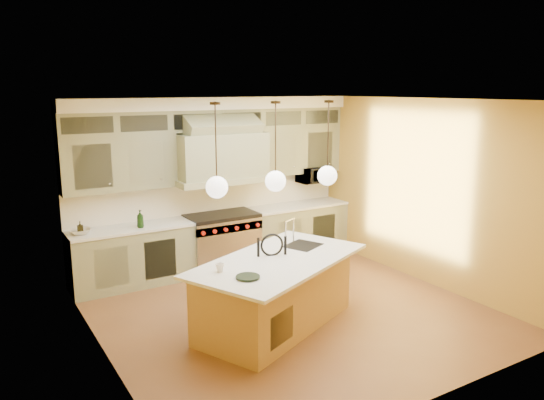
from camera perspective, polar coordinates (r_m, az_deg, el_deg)
floor at (r=7.53m, az=1.99°, el=-11.93°), size 5.00×5.00×0.00m
ceiling at (r=6.88m, az=2.16°, el=10.72°), size 5.00×5.00×0.00m
wall_back at (r=9.22m, az=-6.49°, el=1.91°), size 5.00×0.00×5.00m
wall_front at (r=5.24m, az=17.34°, el=-6.39°), size 5.00×0.00×5.00m
wall_left at (r=6.11m, az=-18.00°, el=-3.83°), size 0.00×5.00×5.00m
wall_right at (r=8.67m, az=16.02°, el=0.87°), size 0.00×5.00×5.00m
back_cabinetry at (r=8.98m, az=-5.77°, el=1.53°), size 5.00×0.77×2.90m
range at (r=9.12m, az=-5.41°, el=-4.40°), size 1.20×0.74×0.96m
kitchen_island at (r=6.96m, az=0.40°, el=-9.78°), size 2.75×2.17×1.35m
counter_stool at (r=6.85m, az=0.29°, el=-8.14°), size 0.53×0.53×1.21m
microwave at (r=9.97m, az=4.35°, el=2.72°), size 0.54×0.37×0.30m
oil_bottle_a at (r=8.38m, az=-13.99°, el=-1.99°), size 0.12×0.12×0.28m
oil_bottle_b at (r=8.29m, az=-19.93°, el=-2.82°), size 0.10×0.10×0.19m
fruit_bowl at (r=8.31m, az=-19.95°, el=-3.20°), size 0.34×0.34×0.08m
cup at (r=6.33m, az=-5.62°, el=-7.26°), size 0.12×0.12×0.10m
pendant_left at (r=6.18m, az=-5.96°, el=1.64°), size 0.26×0.26×1.11m
pendant_center at (r=6.55m, az=0.38°, el=2.30°), size 0.26×0.26×1.11m
pendant_right at (r=7.00m, az=5.97°, el=2.86°), size 0.26×0.26×1.11m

